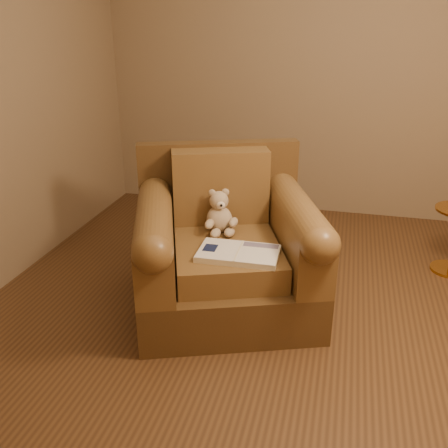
# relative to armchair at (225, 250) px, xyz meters

# --- Properties ---
(floor) EXTENTS (4.00, 4.00, 0.00)m
(floor) POSITION_rel_armchair_xyz_m (0.41, -0.10, -0.39)
(floor) COLOR brown
(floor) RESTS_ON ground
(room) EXTENTS (4.02, 4.02, 2.71)m
(room) POSITION_rel_armchair_xyz_m (0.41, -0.10, 1.33)
(room) COLOR #8E7557
(room) RESTS_ON ground
(armchair) EXTENTS (1.41, 1.38, 1.00)m
(armchair) POSITION_rel_armchair_xyz_m (0.00, 0.00, 0.00)
(armchair) COLOR #54391C
(armchair) RESTS_ON floor
(teddy_bear) EXTENTS (0.22, 0.25, 0.29)m
(teddy_bear) POSITION_rel_armchair_xyz_m (-0.06, 0.08, 0.20)
(teddy_bear) COLOR tan
(teddy_bear) RESTS_ON armchair
(guidebook) EXTENTS (0.48, 0.29, 0.04)m
(guidebook) POSITION_rel_armchair_xyz_m (0.14, -0.25, 0.11)
(guidebook) COLOR beige
(guidebook) RESTS_ON armchair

